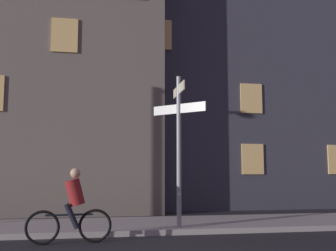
# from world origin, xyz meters

# --- Properties ---
(sidewalk_kerb) EXTENTS (40.00, 2.83, 0.14)m
(sidewalk_kerb) POSITION_xyz_m (0.00, 6.06, 0.07)
(sidewalk_kerb) COLOR #9E9991
(sidewalk_kerb) RESTS_ON ground_plane
(signpost) EXTENTS (1.15, 1.32, 3.85)m
(signpost) POSITION_xyz_m (1.15, 5.02, 2.43)
(signpost) COLOR gray
(signpost) RESTS_ON sidewalk_kerb
(cyclist) EXTENTS (1.82, 0.36, 1.61)m
(cyclist) POSITION_xyz_m (-1.42, 3.95, 0.75)
(cyclist) COLOR black
(cyclist) RESTS_ON ground_plane
(building_left_block) EXTENTS (11.77, 7.98, 15.65)m
(building_left_block) POSITION_xyz_m (-4.45, 12.85, 7.82)
(building_left_block) COLOR #6B6056
(building_left_block) RESTS_ON ground_plane
(building_right_block) EXTENTS (11.13, 6.88, 15.17)m
(building_right_block) POSITION_xyz_m (5.17, 13.50, 7.58)
(building_right_block) COLOR #383842
(building_right_block) RESTS_ON ground_plane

